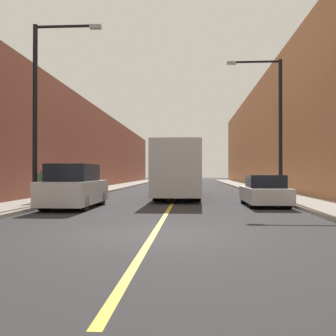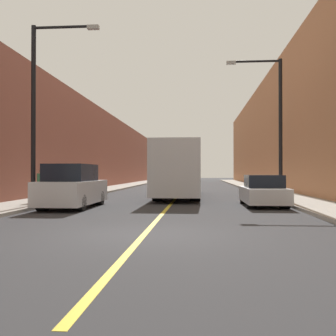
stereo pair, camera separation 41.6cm
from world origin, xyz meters
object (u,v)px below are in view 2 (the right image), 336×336
parked_suv_left (72,188)px  street_lamp_right (275,118)px  bus (180,169)px  street_lamp_left (40,102)px  car_right_near (263,192)px  pedestrian (41,185)px

parked_suv_left → street_lamp_right: street_lamp_right is taller
parked_suv_left → street_lamp_right: bearing=25.0°
bus → street_lamp_left: size_ratio=1.59×
bus → car_right_near: bus is taller
car_right_near → pedestrian: bearing=179.7°
street_lamp_right → pedestrian: size_ratio=4.70×
parked_suv_left → street_lamp_left: (-1.29, -0.52, 3.71)m
car_right_near → pedestrian: 10.61m
street_lamp_right → street_lamp_left: bearing=-155.3°
parked_suv_left → car_right_near: parked_suv_left is taller
parked_suv_left → street_lamp_left: 3.97m
car_right_near → street_lamp_right: 4.94m
street_lamp_left → street_lamp_right: street_lamp_left is taller
bus → pedestrian: size_ratio=7.72×
bus → parked_suv_left: (-4.34, -8.20, -0.86)m
bus → pedestrian: (-6.43, -6.57, -0.79)m
pedestrian → car_right_near: bearing=-0.3°
street_lamp_left → pedestrian: (-0.80, 2.15, -3.64)m
street_lamp_left → pedestrian: bearing=110.4°
car_right_near → street_lamp_right: size_ratio=0.57×
bus → street_lamp_right: street_lamp_right is taller
bus → street_lamp_right: (5.30, -3.70, 2.72)m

